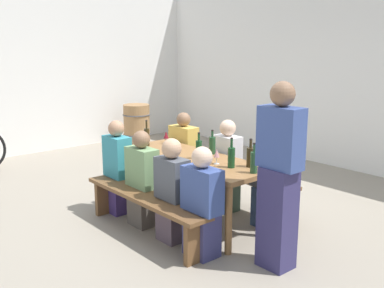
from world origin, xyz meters
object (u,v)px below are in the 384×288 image
object	(u,v)px
seated_guest_far_0	(184,156)
seated_guest_far_2	(268,181)
seated_guest_far_1	(227,168)
seated_guest_near_2	(172,193)
wine_bottle_0	(147,137)
seated_guest_near_1	(142,182)
wine_bottle_5	(231,157)
bench_near	(144,204)
wine_bottle_1	(212,145)
seated_guest_near_0	(118,170)
wine_glass_0	(166,135)
wine_bottle_2	(254,162)
seated_guest_near_3	(202,206)
standing_host	(279,180)
wine_bottle_4	(250,157)
wine_barrel	(137,124)
tasting_table	(192,164)
wine_bottle_3	(199,149)
wine_glass_1	(217,154)
bench_far	(233,180)

from	to	relation	value
seated_guest_far_0	seated_guest_far_2	world-z (taller)	seated_guest_far_0
seated_guest_far_1	seated_guest_near_2	bearing A→B (deg)	13.09
wine_bottle_0	seated_guest_near_1	xyz separation A→B (m)	(0.55, -0.45, -0.36)
seated_guest_near_2	wine_bottle_5	bearing A→B (deg)	-30.16
bench_near	seated_guest_near_1	world-z (taller)	seated_guest_near_1
wine_bottle_1	seated_guest_near_1	distance (m)	0.91
bench_near	seated_guest_near_2	world-z (taller)	seated_guest_near_2
seated_guest_near_0	seated_guest_near_1	size ratio (longest dim) A/B	1.04
wine_bottle_5	wine_glass_0	size ratio (longest dim) A/B	2.00
wine_glass_0	seated_guest_near_2	distance (m)	1.31
seated_guest_near_0	seated_guest_far_0	xyz separation A→B (m)	(-0.01, 1.03, -0.01)
wine_bottle_1	seated_guest_near_2	bearing A→B (deg)	-72.78
wine_bottle_2	wine_glass_0	xyz separation A→B (m)	(-1.63, 0.16, -0.01)
seated_guest_near_3	standing_host	bearing A→B (deg)	-59.05
seated_guest_near_1	seated_guest_far_1	xyz separation A→B (m)	(0.29, 1.03, 0.03)
wine_bottle_0	wine_bottle_4	xyz separation A→B (m)	(1.50, 0.25, -0.01)
wine_barrel	tasting_table	bearing A→B (deg)	-25.26
wine_bottle_3	wine_glass_1	world-z (taller)	wine_bottle_3
standing_host	wine_glass_0	bearing A→B (deg)	-9.66
wine_bottle_1	wine_bottle_4	size ratio (longest dim) A/B	0.95
wine_bottle_4	seated_guest_near_0	world-z (taller)	seated_guest_near_0
wine_glass_1	seated_guest_near_0	world-z (taller)	seated_guest_near_0
tasting_table	wine_barrel	size ratio (longest dim) A/B	2.43
wine_bottle_0	wine_bottle_5	world-z (taller)	wine_bottle_0
wine_bottle_5	wine_bottle_4	bearing A→B (deg)	56.98
wine_bottle_2	tasting_table	bearing A→B (deg)	-177.13
wine_barrel	wine_bottle_1	bearing A→B (deg)	-21.61
wine_bottle_1	standing_host	world-z (taller)	standing_host
tasting_table	seated_guest_near_3	bearing A→B (deg)	-34.69
wine_bottle_4	wine_bottle_2	bearing A→B (deg)	-39.29
standing_host	wine_barrel	distance (m)	5.52
wine_bottle_4	wine_glass_1	xyz separation A→B (m)	(-0.31, -0.19, 0.00)
tasting_table	seated_guest_far_2	size ratio (longest dim) A/B	1.76
seated_guest_near_3	wine_bottle_3	bearing A→B (deg)	50.63
wine_bottle_5	wine_glass_1	bearing A→B (deg)	-174.03
tasting_table	wine_bottle_0	distance (m)	0.82
wine_bottle_5	standing_host	distance (m)	0.77
wine_bottle_0	seated_guest_near_3	bearing A→B (deg)	-16.47
wine_glass_0	seated_guest_far_1	distance (m)	0.91
seated_guest_near_2	bench_far	bearing A→B (deg)	13.66
seated_guest_far_1	wine_bottle_0	bearing A→B (deg)	-55.76
seated_guest_far_2	seated_guest_far_0	bearing A→B (deg)	-90.00
bench_near	seated_guest_near_1	size ratio (longest dim) A/B	1.71
wine_bottle_1	wine_glass_1	size ratio (longest dim) A/B	1.72
seated_guest_near_3	seated_guest_far_0	bearing A→B (deg)	55.80
seated_guest_far_0	seated_guest_far_2	bearing A→B (deg)	90.00
bench_far	standing_host	world-z (taller)	standing_host
bench_near	standing_host	size ratio (longest dim) A/B	1.09
wine_bottle_0	wine_barrel	distance (m)	3.56
bench_far	wine_bottle_4	bearing A→B (deg)	-33.94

